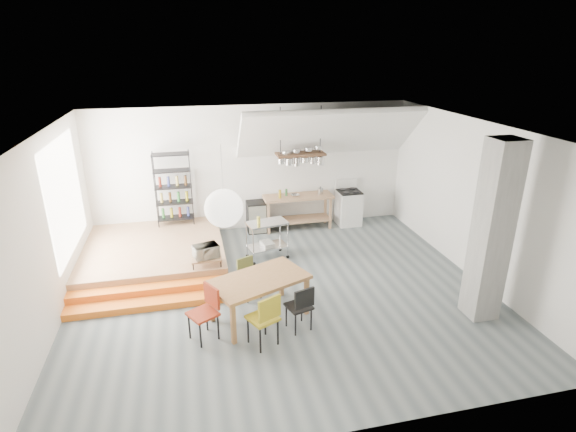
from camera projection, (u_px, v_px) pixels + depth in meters
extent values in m
plane|color=#545E62|center=(283.00, 293.00, 8.82)|extent=(8.00, 8.00, 0.00)
cube|color=silver|center=(253.00, 169.00, 11.43)|extent=(8.00, 0.04, 3.20)
cube|color=silver|center=(46.00, 236.00, 7.41)|extent=(0.04, 7.00, 3.20)
cube|color=silver|center=(475.00, 201.00, 9.08)|extent=(0.04, 7.00, 3.20)
cube|color=white|center=(282.00, 130.00, 7.67)|extent=(8.00, 7.00, 0.02)
cube|color=white|center=(329.00, 133.00, 10.92)|extent=(4.40, 1.44, 1.32)
cube|color=white|center=(66.00, 197.00, 8.71)|extent=(0.02, 2.50, 2.20)
cube|color=#9C704E|center=(155.00, 253.00, 10.04)|extent=(3.00, 3.00, 0.40)
cube|color=orange|center=(150.00, 304.00, 8.32)|extent=(3.00, 0.35, 0.13)
cube|color=orange|center=(151.00, 291.00, 8.61)|extent=(3.00, 0.35, 0.27)
cube|color=gray|center=(492.00, 232.00, 7.57)|extent=(0.50, 0.50, 3.20)
cube|color=#9C704E|center=(298.00, 197.00, 11.60)|extent=(1.80, 0.60, 0.06)
cube|color=#9C704E|center=(298.00, 219.00, 11.82)|extent=(1.70, 0.55, 0.04)
cube|color=#9C704E|center=(325.00, 208.00, 12.13)|extent=(0.06, 0.06, 0.86)
cube|color=#9C704E|center=(266.00, 212.00, 11.79)|extent=(0.06, 0.06, 0.86)
cube|color=#9C704E|center=(330.00, 213.00, 11.73)|extent=(0.06, 0.06, 0.86)
cube|color=#9C704E|center=(269.00, 218.00, 11.39)|extent=(0.06, 0.06, 0.86)
cube|color=white|center=(348.00, 208.00, 12.04)|extent=(0.60, 0.60, 0.90)
cube|color=black|center=(349.00, 191.00, 11.88)|extent=(0.58, 0.58, 0.03)
cube|color=white|center=(346.00, 184.00, 12.08)|extent=(0.60, 0.05, 0.25)
cylinder|color=black|center=(352.00, 189.00, 12.02)|extent=(0.18, 0.18, 0.02)
cylinder|color=black|center=(343.00, 189.00, 11.97)|extent=(0.18, 0.18, 0.02)
cylinder|color=black|center=(356.00, 192.00, 11.77)|extent=(0.18, 0.18, 0.02)
cylinder|color=black|center=(346.00, 193.00, 11.71)|extent=(0.18, 0.18, 0.02)
cube|color=#402819|center=(300.00, 154.00, 11.00)|extent=(1.20, 0.50, 0.05)
cylinder|color=black|center=(280.00, 131.00, 10.69)|extent=(0.02, 0.02, 1.15)
cylinder|color=black|center=(321.00, 130.00, 10.90)|extent=(0.02, 0.02, 1.15)
cylinder|color=silver|center=(281.00, 161.00, 10.90)|extent=(0.16, 0.16, 0.12)
cylinder|color=silver|center=(289.00, 161.00, 10.95)|extent=(0.20, 0.20, 0.16)
cylinder|color=silver|center=(297.00, 162.00, 11.00)|extent=(0.16, 0.16, 0.20)
cylinder|color=silver|center=(305.00, 160.00, 11.02)|extent=(0.20, 0.20, 0.12)
cylinder|color=silver|center=(313.00, 160.00, 11.07)|extent=(0.16, 0.16, 0.16)
cylinder|color=silver|center=(320.00, 160.00, 11.12)|extent=(0.20, 0.20, 0.20)
cylinder|color=black|center=(191.00, 185.00, 11.10)|extent=(0.02, 0.02, 1.80)
cylinder|color=black|center=(156.00, 188.00, 10.92)|extent=(0.02, 0.02, 1.80)
cylinder|color=black|center=(191.00, 190.00, 10.77)|extent=(0.02, 0.02, 1.80)
cylinder|color=black|center=(155.00, 192.00, 10.60)|extent=(0.02, 0.02, 1.80)
cube|color=black|center=(176.00, 218.00, 11.12)|extent=(0.88, 0.38, 0.02)
cube|color=black|center=(175.00, 202.00, 10.97)|extent=(0.88, 0.38, 0.02)
cube|color=black|center=(173.00, 187.00, 10.83)|extent=(0.88, 0.38, 0.02)
cube|color=black|center=(172.00, 171.00, 10.69)|extent=(0.88, 0.38, 0.02)
cube|color=black|center=(170.00, 154.00, 10.54)|extent=(0.88, 0.38, 0.03)
cylinder|color=#34843A|center=(176.00, 212.00, 11.07)|extent=(0.07, 0.07, 0.24)
cylinder|color=#A1991A|center=(174.00, 197.00, 10.92)|extent=(0.07, 0.07, 0.24)
cylinder|color=maroon|center=(173.00, 181.00, 10.78)|extent=(0.07, 0.07, 0.24)
cube|color=#9C704E|center=(206.00, 258.00, 9.01)|extent=(0.60, 0.40, 0.03)
cylinder|color=black|center=(219.00, 257.00, 9.25)|extent=(0.02, 0.02, 0.13)
cylinder|color=black|center=(193.00, 259.00, 9.14)|extent=(0.02, 0.02, 0.13)
cylinder|color=black|center=(221.00, 264.00, 8.94)|extent=(0.02, 0.02, 0.13)
cylinder|color=black|center=(193.00, 267.00, 8.83)|extent=(0.02, 0.02, 0.13)
sphere|color=white|center=(224.00, 208.00, 6.92)|extent=(0.60, 0.60, 0.60)
cube|color=olive|center=(259.00, 280.00, 7.76)|extent=(1.88, 1.49, 0.06)
cube|color=olive|center=(281.00, 279.00, 8.61)|extent=(0.09, 0.09, 0.72)
cube|color=olive|center=(211.00, 303.00, 7.80)|extent=(0.09, 0.09, 0.72)
cube|color=olive|center=(306.00, 296.00, 8.01)|extent=(0.09, 0.09, 0.72)
cube|color=olive|center=(233.00, 324.00, 7.20)|extent=(0.09, 0.09, 0.72)
cube|color=#AD9A1D|center=(263.00, 318.00, 7.16)|extent=(0.58, 0.58, 0.04)
cube|color=#AD9A1D|center=(270.00, 309.00, 6.92)|extent=(0.39, 0.22, 0.38)
cylinder|color=black|center=(260.00, 340.00, 7.02)|extent=(0.03, 0.03, 0.47)
cylinder|color=black|center=(278.00, 332.00, 7.22)|extent=(0.03, 0.03, 0.47)
cylinder|color=black|center=(248.00, 330.00, 7.27)|extent=(0.03, 0.03, 0.47)
cylinder|color=black|center=(265.00, 322.00, 7.47)|extent=(0.03, 0.03, 0.47)
cube|color=black|center=(299.00, 306.00, 7.57)|extent=(0.48, 0.48, 0.04)
cube|color=black|center=(304.00, 299.00, 7.34)|extent=(0.36, 0.14, 0.34)
cylinder|color=black|center=(296.00, 325.00, 7.45)|extent=(0.03, 0.03, 0.42)
cylinder|color=black|center=(311.00, 319.00, 7.59)|extent=(0.03, 0.03, 0.42)
cylinder|color=black|center=(286.00, 316.00, 7.70)|extent=(0.03, 0.03, 0.42)
cylinder|color=black|center=(302.00, 311.00, 7.84)|extent=(0.03, 0.03, 0.42)
cube|color=#606731|center=(250.00, 279.00, 8.51)|extent=(0.48, 0.48, 0.04)
cube|color=#606731|center=(245.00, 265.00, 8.55)|extent=(0.33, 0.17, 0.32)
cylinder|color=black|center=(253.00, 283.00, 8.77)|extent=(0.03, 0.03, 0.40)
cylinder|color=black|center=(240.00, 287.00, 8.61)|extent=(0.03, 0.03, 0.40)
cylinder|color=black|center=(261.00, 289.00, 8.56)|extent=(0.03, 0.03, 0.40)
cylinder|color=black|center=(248.00, 294.00, 8.40)|extent=(0.03, 0.03, 0.40)
cube|color=#9F2E16|center=(203.00, 314.00, 7.28)|extent=(0.58, 0.58, 0.04)
cube|color=#9F2E16|center=(212.00, 296.00, 7.30)|extent=(0.24, 0.37, 0.37)
cylinder|color=black|center=(218.00, 327.00, 7.35)|extent=(0.03, 0.03, 0.47)
cylinder|color=black|center=(207.00, 318.00, 7.59)|extent=(0.03, 0.03, 0.47)
cylinder|color=black|center=(200.00, 335.00, 7.14)|extent=(0.03, 0.03, 0.47)
cylinder|color=black|center=(189.00, 326.00, 7.37)|extent=(0.03, 0.03, 0.47)
cube|color=silver|center=(267.00, 223.00, 9.95)|extent=(0.96, 0.66, 0.04)
cube|color=silver|center=(267.00, 246.00, 10.15)|extent=(0.96, 0.66, 0.03)
cylinder|color=silver|center=(280.00, 234.00, 10.44)|extent=(0.03, 0.03, 0.84)
sphere|color=black|center=(280.00, 249.00, 10.58)|extent=(0.08, 0.08, 0.08)
cylinder|color=silver|center=(247.00, 240.00, 10.12)|extent=(0.03, 0.03, 0.84)
sphere|color=black|center=(247.00, 256.00, 10.26)|extent=(0.08, 0.08, 0.08)
cylinder|color=silver|center=(288.00, 241.00, 10.08)|extent=(0.03, 0.03, 0.84)
sphere|color=black|center=(288.00, 257.00, 10.22)|extent=(0.08, 0.08, 0.08)
cylinder|color=silver|center=(254.00, 247.00, 9.76)|extent=(0.03, 0.03, 0.84)
sphere|color=black|center=(254.00, 264.00, 9.90)|extent=(0.08, 0.08, 0.08)
cube|color=black|center=(256.00, 217.00, 11.59)|extent=(0.47, 0.47, 0.80)
imported|color=beige|center=(206.00, 251.00, 8.96)|extent=(0.56, 0.45, 0.27)
imported|color=silver|center=(295.00, 195.00, 11.51)|extent=(0.25, 0.25, 0.06)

